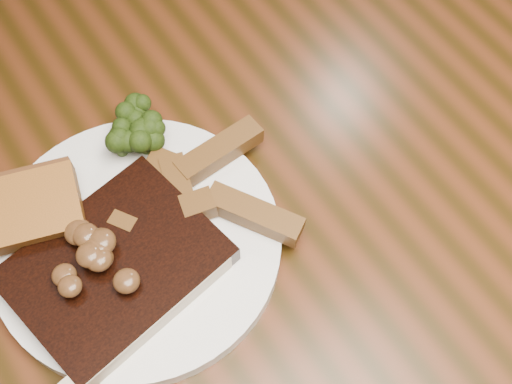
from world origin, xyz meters
TOP-DOWN VIEW (x-y plane):
  - dining_table at (0.00, 0.00)m, footprint 1.60×0.90m
  - plate at (-0.09, 0.03)m, footprint 0.26×0.26m
  - steak at (-0.12, 0.01)m, footprint 0.19×0.15m
  - steak_bone at (-0.12, -0.05)m, footprint 0.17×0.05m
  - mushroom_pile at (-0.13, 0.02)m, footprint 0.07×0.07m
  - garlic_bread at (-0.17, 0.09)m, footprint 0.12×0.09m
  - potato_wedges at (-0.03, 0.03)m, footprint 0.11×0.11m
  - broccoli_cluster at (-0.04, 0.11)m, footprint 0.06×0.06m

SIDE VIEW (x-z plane):
  - dining_table at x=0.00m, z-range 0.28..1.03m
  - plate at x=-0.09m, z-range 0.75..0.76m
  - steak_bone at x=-0.12m, z-range 0.76..0.78m
  - potato_wedges at x=-0.03m, z-range 0.76..0.79m
  - garlic_bread at x=-0.17m, z-range 0.76..0.79m
  - steak at x=-0.12m, z-range 0.76..0.79m
  - broccoli_cluster at x=-0.04m, z-range 0.76..0.80m
  - mushroom_pile at x=-0.13m, z-range 0.79..0.81m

